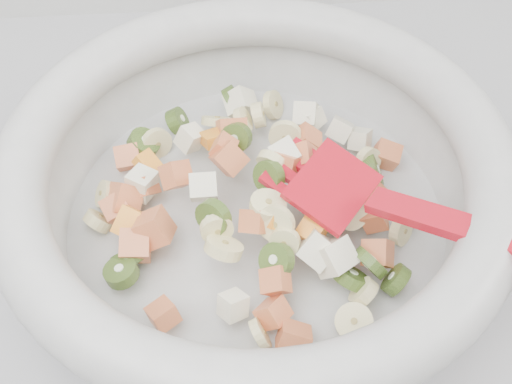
{
  "coord_description": "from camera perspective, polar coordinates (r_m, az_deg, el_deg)",
  "views": [
    {
      "loc": [
        -0.18,
        1.1,
        1.33
      ],
      "look_at": [
        -0.15,
        1.42,
        0.95
      ],
      "focal_mm": 45.0,
      "sensor_mm": 36.0,
      "label": 1
    }
  ],
  "objects": [
    {
      "name": "mixing_bowl",
      "position": [
        0.48,
        0.04,
        0.81
      ],
      "size": [
        0.43,
        0.38,
        0.13
      ],
      "color": "#BCBCBA",
      "rests_on": "counter"
    }
  ]
}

